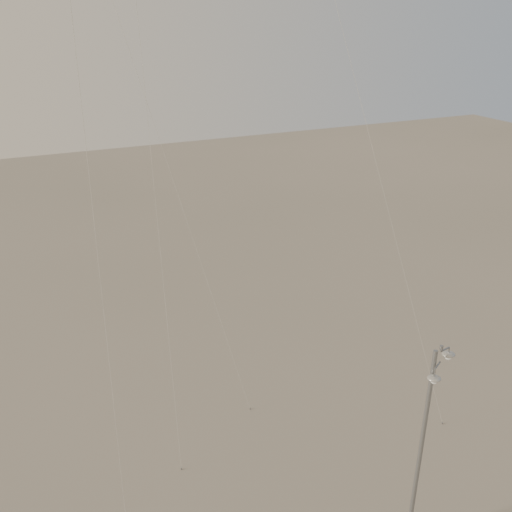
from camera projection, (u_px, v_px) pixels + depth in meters
name	position (u px, v px, depth m)	size (l,w,h in m)	color
street_lamp	(424.00, 441.00, 27.69)	(1.61, 0.97, 8.72)	gray
kite_4	(343.00, 36.00, 34.33)	(4.05, 8.63, 24.88)	#322D2A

